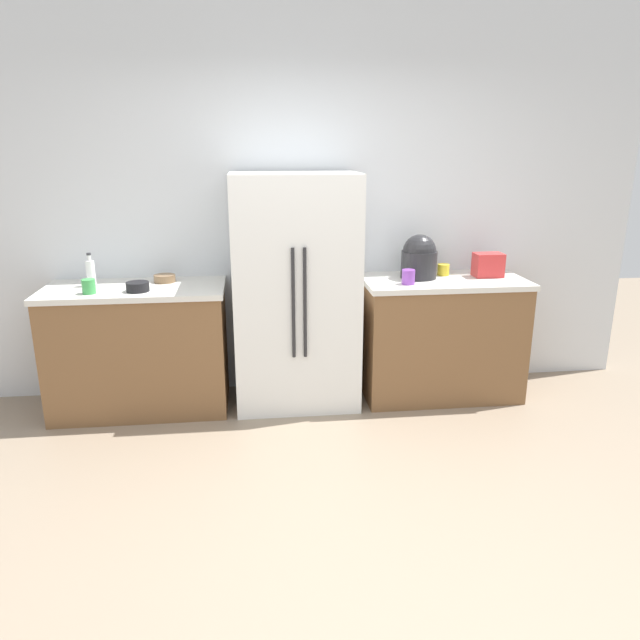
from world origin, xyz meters
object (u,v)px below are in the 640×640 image
at_px(toaster, 488,265).
at_px(bowl_a, 165,278).
at_px(cup_b, 89,286).
at_px(cup_a, 443,270).
at_px(bowl_b, 138,287).
at_px(bottle_a, 91,273).
at_px(refrigerator, 296,292).
at_px(cup_c, 408,277).
at_px(rice_cooker, 419,258).

xyz_separation_m(toaster, bowl_a, (-2.43, 0.10, -0.06)).
bearing_deg(cup_b, cup_a, 6.36).
xyz_separation_m(toaster, bowl_b, (-2.57, -0.17, -0.06)).
distance_m(toaster, cup_a, 0.34).
relative_size(cup_b, bowl_b, 0.64).
distance_m(cup_a, bowl_a, 2.11).
distance_m(bottle_a, cup_a, 2.61).
bearing_deg(cup_b, bowl_a, 33.14).
bearing_deg(toaster, bowl_b, -176.12).
height_order(refrigerator, bowl_b, refrigerator).
height_order(bottle_a, cup_c, bottle_a).
xyz_separation_m(cup_a, cup_c, (-0.35, -0.26, 0.01)).
bearing_deg(bowl_a, cup_c, -9.04).
distance_m(refrigerator, toaster, 1.49).
distance_m(bottle_a, bowl_a, 0.51).
xyz_separation_m(rice_cooker, cup_c, (-0.13, -0.20, -0.10)).
bearing_deg(cup_c, rice_cooker, 56.24).
distance_m(bottle_a, cup_c, 2.27).
bearing_deg(cup_a, toaster, -14.78).
xyz_separation_m(cup_c, bowl_b, (-1.90, 0.01, -0.02)).
bearing_deg(toaster, cup_c, -164.94).
xyz_separation_m(cup_a, bowl_a, (-2.11, 0.02, -0.02)).
relative_size(toaster, cup_c, 2.02).
xyz_separation_m(refrigerator, toaster, (1.48, 0.04, 0.16)).
xyz_separation_m(bottle_a, cup_b, (0.04, -0.23, -0.05)).
bearing_deg(refrigerator, cup_c, -9.64).
distance_m(refrigerator, bottle_a, 1.46).
relative_size(rice_cooker, bowl_b, 2.12).
xyz_separation_m(cup_b, bowl_a, (0.46, 0.30, -0.02)).
bearing_deg(toaster, cup_b, -176.02).
bearing_deg(cup_c, refrigerator, 170.36).
distance_m(rice_cooker, bowl_a, 1.90).
relative_size(cup_a, cup_b, 0.92).
relative_size(refrigerator, bowl_b, 11.04).
relative_size(refrigerator, toaster, 8.00).
bearing_deg(bottle_a, bowl_b, -29.82).
bearing_deg(cup_b, bowl_b, 4.81).
bearing_deg(cup_a, bottle_a, -178.75).
distance_m(rice_cooker, cup_a, 0.25).
bearing_deg(cup_a, cup_b, -173.64).
xyz_separation_m(cup_b, bowl_b, (0.32, 0.03, -0.02)).
relative_size(refrigerator, bottle_a, 7.17).
relative_size(bottle_a, cup_b, 2.42).
height_order(refrigerator, cup_c, refrigerator).
distance_m(bottle_a, bowl_b, 0.41).
xyz_separation_m(toaster, bottle_a, (-2.93, 0.03, 0.01)).
xyz_separation_m(toaster, rice_cooker, (-0.54, 0.02, 0.06)).
height_order(refrigerator, cup_b, refrigerator).
distance_m(refrigerator, rice_cooker, 0.97).
xyz_separation_m(rice_cooker, cup_a, (0.22, 0.07, -0.11)).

